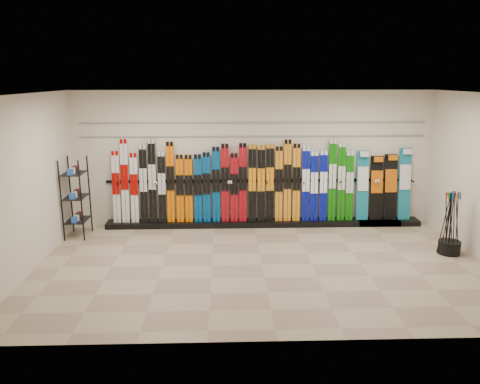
{
  "coord_description": "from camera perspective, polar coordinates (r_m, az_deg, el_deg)",
  "views": [
    {
      "loc": [
        -0.65,
        -7.8,
        3.26
      ],
      "look_at": [
        -0.36,
        1.0,
        1.1
      ],
      "focal_mm": 35.0,
      "sensor_mm": 36.0,
      "label": 1
    }
  ],
  "objects": [
    {
      "name": "skis",
      "position": [
        10.37,
        -0.69,
        0.94
      ],
      "size": [
        5.37,
        0.2,
        1.84
      ],
      "color": "silver",
      "rests_on": "ski_rack_base"
    },
    {
      "name": "left_wall",
      "position": [
        8.67,
        -24.58,
        0.81
      ],
      "size": [
        0.0,
        5.0,
        5.0
      ],
      "primitive_type": "plane",
      "rotation": [
        1.57,
        0.0,
        1.57
      ],
      "color": "beige",
      "rests_on": "floor"
    },
    {
      "name": "slatwall_rail_0",
      "position": [
        10.38,
        1.72,
        6.8
      ],
      "size": [
        7.6,
        0.02,
        0.03
      ],
      "primitive_type": "cube",
      "color": "gray",
      "rests_on": "back_wall"
    },
    {
      "name": "snowboards",
      "position": [
        11.03,
        17.12,
        0.69
      ],
      "size": [
        1.23,
        0.25,
        1.61
      ],
      "color": "#14728C",
      "rests_on": "ski_rack_base"
    },
    {
      "name": "ski_poles",
      "position": [
        9.62,
        24.24,
        -3.46
      ],
      "size": [
        0.4,
        0.3,
        1.18
      ],
      "color": "black",
      "rests_on": "pole_bin"
    },
    {
      "name": "accessory_rack",
      "position": [
        10.28,
        -19.38,
        -0.65
      ],
      "size": [
        0.4,
        0.6,
        1.67
      ],
      "primitive_type": "cube",
      "color": "black",
      "rests_on": "floor"
    },
    {
      "name": "pole_bin",
      "position": [
        9.78,
        24.14,
        -6.17
      ],
      "size": [
        0.41,
        0.41,
        0.25
      ],
      "primitive_type": "cylinder",
      "color": "black",
      "rests_on": "floor"
    },
    {
      "name": "ski_rack_base",
      "position": [
        10.61,
        2.93,
        -3.79
      ],
      "size": [
        8.0,
        0.4,
        0.12
      ],
      "primitive_type": "cube",
      "color": "black",
      "rests_on": "floor"
    },
    {
      "name": "slatwall_rail_1",
      "position": [
        10.35,
        1.73,
        8.45
      ],
      "size": [
        7.6,
        0.02,
        0.03
      ],
      "primitive_type": "cube",
      "color": "gray",
      "rests_on": "back_wall"
    },
    {
      "name": "back_wall",
      "position": [
        10.47,
        1.69,
        4.1
      ],
      "size": [
        8.0,
        0.0,
        8.0
      ],
      "primitive_type": "plane",
      "rotation": [
        1.57,
        0.0,
        0.0
      ],
      "color": "beige",
      "rests_on": "floor"
    },
    {
      "name": "floor",
      "position": [
        8.48,
        2.68,
        -8.84
      ],
      "size": [
        8.0,
        8.0,
        0.0
      ],
      "primitive_type": "plane",
      "color": "gray",
      "rests_on": "ground"
    },
    {
      "name": "ceiling",
      "position": [
        7.83,
        2.93,
        11.86
      ],
      "size": [
        8.0,
        8.0,
        0.0
      ],
      "primitive_type": "plane",
      "rotation": [
        3.14,
        0.0,
        0.0
      ],
      "color": "silver",
      "rests_on": "back_wall"
    }
  ]
}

